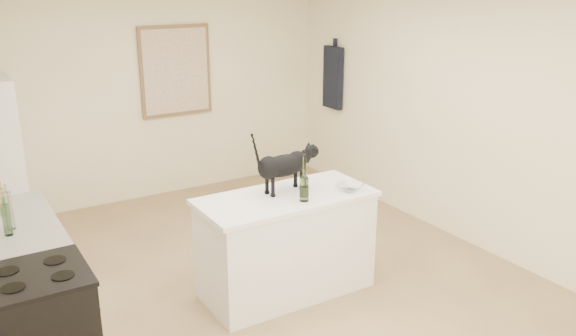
{
  "coord_description": "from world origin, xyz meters",
  "views": [
    {
      "loc": [
        -2.33,
        -4.18,
        2.66
      ],
      "look_at": [
        0.15,
        -0.15,
        1.12
      ],
      "focal_mm": 36.93,
      "sensor_mm": 36.0,
      "label": 1
    }
  ],
  "objects": [
    {
      "name": "wall_front",
      "position": [
        0.0,
        -2.75,
        1.3
      ],
      "size": [
        4.5,
        0.0,
        4.5
      ],
      "primitive_type": "plane",
      "rotation": [
        -1.57,
        0.0,
        0.0
      ],
      "color": "#FBE9C2",
      "rests_on": "ground"
    },
    {
      "name": "left_countertop",
      "position": [
        -1.95,
        0.3,
        0.88
      ],
      "size": [
        0.62,
        1.44,
        0.04
      ],
      "primitive_type": "cube",
      "color": "gray",
      "rests_on": "left_cabinets"
    },
    {
      "name": "fridge_paper",
      "position": [
        -1.6,
        2.45,
        1.26
      ],
      "size": [
        0.06,
        0.14,
        0.19
      ],
      "primitive_type": "cube",
      "rotation": [
        0.0,
        0.0,
        0.36
      ],
      "color": "silver",
      "rests_on": "fridge"
    },
    {
      "name": "counter_bottle_cluster",
      "position": [
        -1.98,
        0.3,
        1.02
      ],
      "size": [
        0.09,
        0.48,
        0.29
      ],
      "color": "#99A598",
      "rests_on": "left_countertop"
    },
    {
      "name": "wall_right",
      "position": [
        2.25,
        0.0,
        1.3
      ],
      "size": [
        0.0,
        5.5,
        5.5
      ],
      "primitive_type": "plane",
      "rotation": [
        1.57,
        0.0,
        -1.57
      ],
      "color": "#FBE9C2",
      "rests_on": "ground"
    },
    {
      "name": "artwork_frame",
      "position": [
        0.3,
        2.72,
        1.55
      ],
      "size": [
        0.9,
        0.03,
        1.1
      ],
      "primitive_type": "cube",
      "color": "brown",
      "rests_on": "wall_back"
    },
    {
      "name": "wall_back",
      "position": [
        0.0,
        2.75,
        1.3
      ],
      "size": [
        4.5,
        0.0,
        4.5
      ],
      "primitive_type": "plane",
      "rotation": [
        1.57,
        0.0,
        0.0
      ],
      "color": "#FBE9C2",
      "rests_on": "ground"
    },
    {
      "name": "island_base",
      "position": [
        0.1,
        -0.2,
        0.43
      ],
      "size": [
        1.44,
        0.67,
        0.86
      ],
      "primitive_type": "cube",
      "color": "white",
      "rests_on": "floor"
    },
    {
      "name": "left_cabinets",
      "position": [
        -1.95,
        0.3,
        0.43
      ],
      "size": [
        0.6,
        1.4,
        0.86
      ],
      "primitive_type": "cube",
      "color": "white",
      "rests_on": "floor"
    },
    {
      "name": "wine_bottle",
      "position": [
        0.16,
        -0.39,
        1.07
      ],
      "size": [
        0.1,
        0.1,
        0.35
      ],
      "primitive_type": "cylinder",
      "rotation": [
        0.0,
        0.0,
        0.34
      ],
      "color": "#355723",
      "rests_on": "island_top"
    },
    {
      "name": "floor",
      "position": [
        0.0,
        0.0,
        0.0
      ],
      "size": [
        5.5,
        5.5,
        0.0
      ],
      "primitive_type": "plane",
      "color": "#A58758",
      "rests_on": "ground"
    },
    {
      "name": "island_top",
      "position": [
        0.1,
        -0.2,
        0.88
      ],
      "size": [
        1.5,
        0.7,
        0.04
      ],
      "primitive_type": "cube",
      "color": "white",
      "rests_on": "island_base"
    },
    {
      "name": "black_cat",
      "position": [
        0.13,
        -0.11,
        1.11
      ],
      "size": [
        0.61,
        0.22,
        0.42
      ],
      "primitive_type": null,
      "rotation": [
        0.0,
        0.0,
        0.07
      ],
      "color": "black",
      "rests_on": "island_top"
    },
    {
      "name": "glass_bowl",
      "position": [
        0.63,
        -0.38,
        0.93
      ],
      "size": [
        0.28,
        0.28,
        0.05
      ],
      "primitive_type": "imported",
      "rotation": [
        0.0,
        0.0,
        0.34
      ],
      "color": "white",
      "rests_on": "island_top"
    },
    {
      "name": "artwork_canvas",
      "position": [
        0.3,
        2.7,
        1.55
      ],
      "size": [
        0.82,
        0.0,
        1.02
      ],
      "primitive_type": "cube",
      "color": "beige",
      "rests_on": "wall_back"
    },
    {
      "name": "hanging_garment",
      "position": [
        2.19,
        2.05,
        1.4
      ],
      "size": [
        0.08,
        0.34,
        0.8
      ],
      "primitive_type": "cube",
      "color": "black",
      "rests_on": "wall_right"
    }
  ]
}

